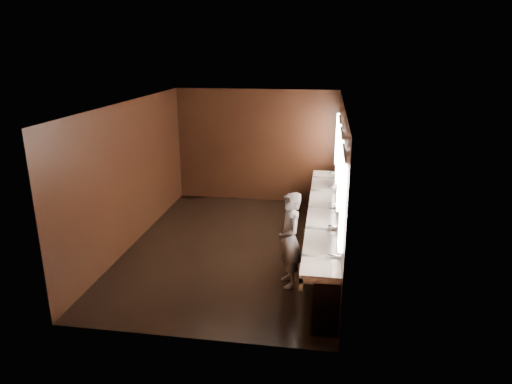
% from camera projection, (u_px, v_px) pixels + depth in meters
% --- Properties ---
extents(floor, '(6.00, 6.00, 0.00)m').
position_uv_depth(floor, '(233.00, 247.00, 9.00)').
color(floor, black).
rests_on(floor, ground).
extents(ceiling, '(4.00, 6.00, 0.02)m').
position_uv_depth(ceiling, '(231.00, 103.00, 8.15)').
color(ceiling, '#2D2D2B').
rests_on(ceiling, wall_back).
extents(wall_back, '(4.00, 0.02, 2.80)m').
position_uv_depth(wall_back, '(256.00, 146.00, 11.40)').
color(wall_back, black).
rests_on(wall_back, floor).
extents(wall_front, '(4.00, 0.02, 2.80)m').
position_uv_depth(wall_front, '(184.00, 243.00, 5.75)').
color(wall_front, black).
rests_on(wall_front, floor).
extents(wall_left, '(0.02, 6.00, 2.80)m').
position_uv_depth(wall_left, '(131.00, 174.00, 8.86)').
color(wall_left, black).
rests_on(wall_left, floor).
extents(wall_right, '(0.02, 6.00, 2.80)m').
position_uv_depth(wall_right, '(340.00, 183.00, 8.28)').
color(wall_right, black).
rests_on(wall_right, floor).
extents(sink_counter, '(0.55, 5.40, 1.01)m').
position_uv_depth(sink_counter, '(326.00, 229.00, 8.58)').
color(sink_counter, black).
rests_on(sink_counter, floor).
extents(mirror_band, '(0.06, 5.03, 1.15)m').
position_uv_depth(mirror_band, '(340.00, 164.00, 8.18)').
color(mirror_band, '#FFE1CD').
rests_on(mirror_band, wall_right).
extents(person, '(0.54, 0.67, 1.59)m').
position_uv_depth(person, '(290.00, 240.00, 7.34)').
color(person, '#84A2C4').
rests_on(person, floor).
extents(trash_bin, '(0.43, 0.43, 0.57)m').
position_uv_depth(trash_bin, '(313.00, 244.00, 8.44)').
color(trash_bin, black).
rests_on(trash_bin, floor).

